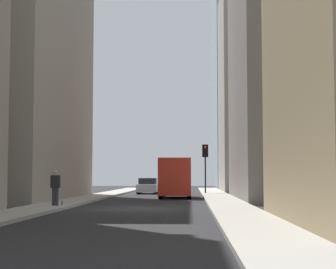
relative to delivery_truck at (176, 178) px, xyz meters
The scene contains 10 objects.
ground_plane 13.96m from the delivery_truck, behind, with size 135.00×135.00×0.00m, color #262628.
sidewalk_right 15.09m from the delivery_truck, 156.87° to the left, with size 90.00×2.20×0.14m, color #A8A399.
sidewalk_left 14.23m from the delivery_truck, 167.35° to the right, with size 90.00×2.20×0.14m, color #A8A399.
building_left_midfar 13.28m from the delivery_truck, 108.20° to the right, with size 15.86×10.50×21.10m.
building_left_far 22.22m from the delivery_truck, 28.38° to the right, with size 12.65×10.50×24.79m.
delivery_truck is the anchor object (origin of this frame).
sedan_silver 10.60m from the delivery_truck, 15.37° to the left, with size 4.30×1.78×1.42m.
traffic_light_midblock 8.30m from the delivery_truck, 16.86° to the right, with size 0.43×0.52×4.20m.
pedestrian 15.15m from the delivery_truck, 158.69° to the left, with size 0.26×0.44×1.74m.
discarded_bottle 14.73m from the delivery_truck, 159.00° to the left, with size 0.07×0.07×0.27m.
Camera 1 is at (-28.37, -2.56, 1.56)m, focal length 61.70 mm.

